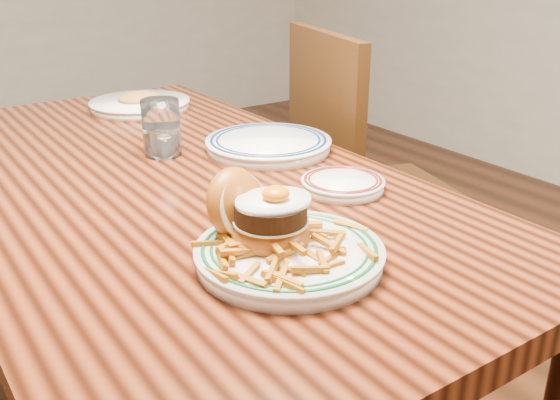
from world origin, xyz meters
TOP-DOWN VIEW (x-y plane):
  - table at (0.00, 0.00)m, footprint 0.85×1.60m
  - chair_right at (0.69, 0.14)m, footprint 0.56×0.56m
  - main_plate at (-0.02, -0.46)m, footprint 0.29×0.30m
  - side_plate at (0.25, -0.28)m, footprint 0.16×0.16m
  - rear_plate at (0.27, 0.01)m, footprint 0.29×0.29m
  - water_glass at (0.06, 0.12)m, footprint 0.09×0.09m
  - far_plate at (0.18, 0.55)m, footprint 0.29×0.29m

SIDE VIEW (x-z plane):
  - chair_right at x=0.69m, z-range 0.04..1.02m
  - table at x=0.00m, z-range 0.29..1.04m
  - side_plate at x=0.25m, z-range 0.75..0.78m
  - far_plate at x=0.18m, z-range 0.74..0.79m
  - rear_plate at x=0.27m, z-range 0.75..0.78m
  - main_plate at x=-0.02m, z-range 0.72..0.86m
  - water_glass at x=0.06m, z-range 0.74..0.87m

